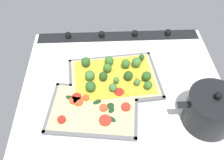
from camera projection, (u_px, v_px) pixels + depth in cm
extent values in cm
cube|color=silver|center=(123.00, 90.00, 98.91)|extent=(80.59, 72.54, 3.00)
cube|color=black|center=(118.00, 36.00, 119.44)|extent=(77.37, 7.00, 0.80)
cylinder|color=black|center=(168.00, 32.00, 119.21)|extent=(2.80, 2.80, 1.80)
cylinder|color=black|center=(135.00, 33.00, 118.72)|extent=(2.80, 2.80, 1.80)
cylinder|color=black|center=(102.00, 34.00, 118.23)|extent=(2.80, 2.80, 1.80)
cylinder|color=black|center=(68.00, 35.00, 117.74)|extent=(2.80, 2.80, 1.80)
cube|color=slate|center=(114.00, 79.00, 100.57)|extent=(38.40, 29.45, 0.50)
cube|color=slate|center=(110.00, 58.00, 108.58)|extent=(36.08, 4.54, 1.30)
cube|color=slate|center=(119.00, 103.00, 91.97)|extent=(36.08, 4.54, 1.30)
cube|color=slate|center=(155.00, 74.00, 101.88)|extent=(3.62, 26.22, 1.30)
cube|color=slate|center=(71.00, 83.00, 98.66)|extent=(3.62, 26.22, 1.30)
cube|color=#D3B77F|center=(114.00, 78.00, 100.01)|extent=(35.79, 26.84, 1.00)
cube|color=gold|center=(114.00, 77.00, 99.49)|extent=(32.88, 24.22, 0.40)
cone|color=#68AD54|center=(136.00, 66.00, 102.50)|extent=(2.15, 2.15, 1.36)
sphere|color=#427533|center=(137.00, 62.00, 100.91)|extent=(3.90, 3.90, 3.90)
cone|color=#68AD54|center=(113.00, 90.00, 94.00)|extent=(1.70, 1.70, 0.83)
sphere|color=#427533|center=(113.00, 87.00, 92.83)|extent=(3.08, 3.08, 3.08)
cone|color=#427635|center=(103.00, 79.00, 97.51)|extent=(1.86, 1.86, 1.20)
sphere|color=#264C1C|center=(103.00, 76.00, 96.13)|extent=(3.38, 3.38, 3.38)
cone|color=#68AD54|center=(90.00, 79.00, 97.76)|extent=(2.19, 2.19, 1.04)
sphere|color=#427533|center=(90.00, 75.00, 96.26)|extent=(3.99, 3.99, 3.99)
cone|color=#5B9F46|center=(107.00, 71.00, 100.68)|extent=(1.94, 1.94, 1.03)
sphere|color=#386B28|center=(107.00, 68.00, 99.32)|extent=(3.52, 3.52, 3.52)
cone|color=#5B9F46|center=(109.00, 64.00, 103.56)|extent=(2.09, 2.09, 0.87)
sphere|color=#386B28|center=(109.00, 61.00, 102.18)|extent=(3.79, 3.79, 3.79)
cone|color=#5B9F46|center=(148.00, 88.00, 94.40)|extent=(1.67, 1.67, 1.32)
sphere|color=#386B28|center=(148.00, 85.00, 93.07)|extent=(3.04, 3.04, 3.04)
cone|color=#4D8B3F|center=(86.00, 65.00, 102.85)|extent=(2.09, 2.09, 1.17)
sphere|color=#2D5B23|center=(86.00, 62.00, 101.35)|extent=(3.81, 3.81, 3.81)
cone|color=#68AD54|center=(137.00, 84.00, 95.85)|extent=(1.39, 1.39, 0.94)
sphere|color=#427533|center=(137.00, 82.00, 94.80)|extent=(2.53, 2.53, 2.53)
cone|color=#5B9F46|center=(126.00, 67.00, 102.27)|extent=(2.00, 2.00, 1.09)
sphere|color=#386B28|center=(126.00, 64.00, 100.85)|extent=(3.63, 3.63, 3.63)
cone|color=#68AD54|center=(116.00, 83.00, 96.32)|extent=(1.29, 1.29, 1.22)
sphere|color=#427533|center=(116.00, 80.00, 95.21)|extent=(2.35, 2.35, 2.35)
cone|color=#4D8B3F|center=(91.00, 90.00, 93.97)|extent=(2.19, 2.19, 1.02)
sphere|color=#2D5B23|center=(91.00, 86.00, 92.48)|extent=(3.99, 3.99, 3.99)
cone|color=#427635|center=(141.00, 60.00, 105.00)|extent=(1.32, 1.32, 1.24)
sphere|color=#264C1C|center=(142.00, 57.00, 103.87)|extent=(2.40, 2.40, 2.40)
cone|color=#4D8B3F|center=(146.00, 80.00, 97.30)|extent=(2.02, 2.02, 1.34)
sphere|color=#2D5B23|center=(147.00, 76.00, 95.78)|extent=(3.67, 3.67, 3.67)
cone|color=#427635|center=(128.00, 79.00, 97.97)|extent=(2.00, 2.00, 0.83)
sphere|color=#264C1C|center=(128.00, 76.00, 96.65)|extent=(3.64, 3.64, 3.64)
ellipsoid|color=gold|center=(113.00, 68.00, 102.05)|extent=(3.33, 3.30, 0.86)
ellipsoid|color=gold|center=(127.00, 92.00, 93.31)|extent=(2.46, 3.06, 1.06)
ellipsoid|color=gold|center=(139.00, 78.00, 98.22)|extent=(3.73, 3.91, 1.11)
ellipsoid|color=gold|center=(109.00, 65.00, 103.09)|extent=(2.96, 2.45, 0.98)
cube|color=slate|center=(93.00, 110.00, 90.17)|extent=(35.04, 26.46, 0.50)
cube|color=slate|center=(97.00, 88.00, 97.01)|extent=(32.35, 5.28, 1.30)
cube|color=slate|center=(89.00, 136.00, 82.74)|extent=(32.35, 5.28, 1.30)
cube|color=slate|center=(136.00, 113.00, 89.03)|extent=(4.03, 22.52, 1.30)
cube|color=slate|center=(51.00, 107.00, 90.72)|extent=(4.03, 22.52, 1.30)
cube|color=#C7B97F|center=(93.00, 109.00, 89.65)|extent=(32.35, 23.77, 0.90)
cylinder|color=red|center=(105.00, 120.00, 85.38)|extent=(4.28, 4.28, 1.00)
cylinder|color=red|center=(125.00, 107.00, 89.20)|extent=(3.45, 3.45, 1.00)
cylinder|color=#B22319|center=(77.00, 97.00, 92.20)|extent=(3.65, 3.65, 1.00)
cylinder|color=#D14723|center=(86.00, 98.00, 91.96)|extent=(2.60, 2.60, 1.00)
cylinder|color=#B22319|center=(119.00, 92.00, 93.81)|extent=(3.82, 3.82, 1.00)
cylinder|color=#B22319|center=(62.00, 120.00, 85.57)|extent=(2.96, 2.96, 1.00)
cylinder|color=#D14723|center=(104.00, 108.00, 88.95)|extent=(2.95, 2.95, 1.00)
cylinder|color=#D14723|center=(74.00, 100.00, 91.16)|extent=(3.11, 3.11, 1.00)
cylinder|color=#D14723|center=(78.00, 102.00, 90.81)|extent=(3.58, 3.58, 1.00)
ellipsoid|color=#193819|center=(112.00, 119.00, 85.87)|extent=(3.75, 3.43, 0.60)
ellipsoid|color=#193819|center=(111.00, 110.00, 88.33)|extent=(2.96, 2.95, 0.60)
ellipsoid|color=#193819|center=(70.00, 97.00, 92.25)|extent=(3.83, 2.75, 0.60)
ellipsoid|color=#193819|center=(97.00, 102.00, 90.85)|extent=(3.62, 2.61, 0.60)
ellipsoid|color=#193819|center=(111.00, 106.00, 89.64)|extent=(3.64, 3.72, 0.60)
cylinder|color=black|center=(211.00, 111.00, 83.01)|extent=(17.12, 17.12, 12.18)
cylinder|color=black|center=(217.00, 99.00, 78.19)|extent=(17.47, 17.47, 0.80)
sphere|color=black|center=(218.00, 96.00, 77.01)|extent=(2.40, 2.40, 2.40)
cube|color=black|center=(183.00, 105.00, 79.80)|extent=(3.60, 2.00, 1.20)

